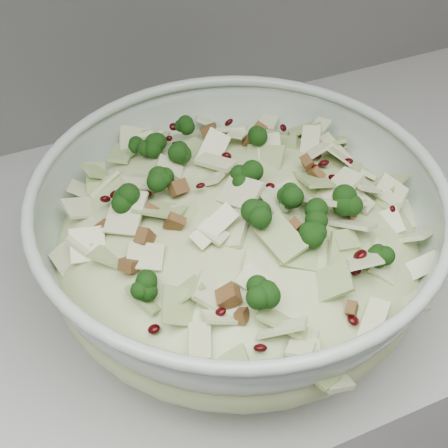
# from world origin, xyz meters

# --- Properties ---
(counter) EXTENTS (3.60, 0.60, 0.90)m
(counter) POSITION_xyz_m (0.00, 1.70, 0.45)
(counter) COLOR #B1B1AC
(counter) RESTS_ON floor
(mixing_bowl) EXTENTS (0.52, 0.52, 0.17)m
(mixing_bowl) POSITION_xyz_m (-0.02, 1.60, 0.99)
(mixing_bowl) COLOR #AABBAC
(mixing_bowl) RESTS_ON counter
(salad) EXTENTS (0.38, 0.38, 0.17)m
(salad) POSITION_xyz_m (-0.02, 1.60, 1.01)
(salad) COLOR #C5D591
(salad) RESTS_ON mixing_bowl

